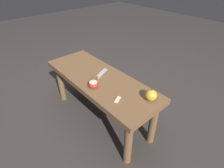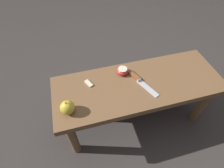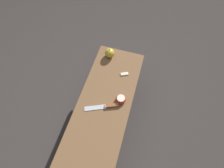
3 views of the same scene
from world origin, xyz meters
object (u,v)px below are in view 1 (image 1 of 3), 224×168
at_px(apple_whole, 151,95).
at_px(apple_cut, 93,84).
at_px(wooden_bench, 100,85).
at_px(knife, 96,78).

bearing_deg(apple_whole, apple_cut, 28.06).
bearing_deg(apple_whole, wooden_bench, 11.25).
distance_m(apple_whole, apple_cut, 0.40).
bearing_deg(wooden_bench, apple_whole, -168.75).
height_order(knife, apple_cut, apple_cut).
relative_size(knife, apple_whole, 2.73).
relative_size(knife, apple_cut, 3.20).
xyz_separation_m(wooden_bench, knife, (0.00, 0.03, 0.08)).
xyz_separation_m(apple_whole, apple_cut, (0.35, 0.19, -0.02)).
distance_m(wooden_bench, apple_whole, 0.45).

